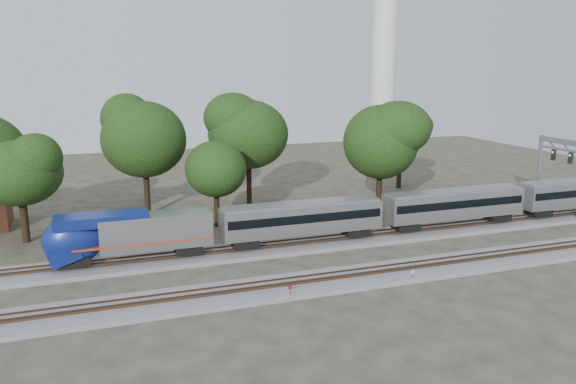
{
  "coord_description": "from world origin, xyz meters",
  "views": [
    {
      "loc": [
        -12.89,
        -45.14,
        18.01
      ],
      "look_at": [
        4.6,
        5.0,
        6.1
      ],
      "focal_mm": 35.0,
      "sensor_mm": 36.0,
      "label": 1
    }
  ],
  "objects": [
    {
      "name": "tree_5",
      "position": [
        5.74,
        23.56,
        9.54
      ],
      "size": [
        9.71,
        9.71,
        13.69
      ],
      "color": "black",
      "rests_on": "ground"
    },
    {
      "name": "track_near",
      "position": [
        0.0,
        -4.0,
        0.21
      ],
      "size": [
        160.0,
        5.0,
        0.73
      ],
      "color": "slate",
      "rests_on": "ground"
    },
    {
      "name": "signal_gantry",
      "position": [
        39.51,
        6.0,
        7.05
      ],
      "size": [
        0.67,
        7.95,
        9.67
      ],
      "color": "gray",
      "rests_on": "ground"
    },
    {
      "name": "tree_3",
      "position": [
        -7.11,
        24.17,
        9.39
      ],
      "size": [
        9.55,
        9.55,
        13.47
      ],
      "color": "black",
      "rests_on": "ground"
    },
    {
      "name": "tree_2",
      "position": [
        -20.27,
        17.06,
        7.35
      ],
      "size": [
        7.49,
        7.49,
        10.56
      ],
      "color": "black",
      "rests_on": "ground"
    },
    {
      "name": "switch_stand_red",
      "position": [
        0.95,
        -6.02,
        0.74
      ],
      "size": [
        0.36,
        0.14,
        1.16
      ],
      "rotation": [
        0.0,
        0.0,
        0.29
      ],
      "color": "#512D19",
      "rests_on": "ground"
    },
    {
      "name": "switch_stand_white",
      "position": [
        11.96,
        -6.13,
        0.69
      ],
      "size": [
        0.34,
        0.06,
        1.08
      ],
      "rotation": [
        0.0,
        0.0,
        -0.06
      ],
      "color": "#512D19",
      "rests_on": "ground"
    },
    {
      "name": "tree_7",
      "position": [
        30.34,
        27.83,
        8.54
      ],
      "size": [
        8.7,
        8.7,
        12.26
      ],
      "color": "black",
      "rests_on": "ground"
    },
    {
      "name": "tree_4",
      "position": [
        -0.08,
        16.37,
        6.69
      ],
      "size": [
        6.82,
        6.82,
        9.62
      ],
      "color": "black",
      "rests_on": "ground"
    },
    {
      "name": "tree_6",
      "position": [
        20.84,
        16.54,
        8.81
      ],
      "size": [
        8.97,
        8.97,
        12.65
      ],
      "color": "black",
      "rests_on": "ground"
    },
    {
      "name": "ground",
      "position": [
        0.0,
        0.0,
        0.0
      ],
      "size": [
        160.0,
        160.0,
        0.0
      ],
      "primitive_type": "plane",
      "color": "#383328",
      "rests_on": "ground"
    },
    {
      "name": "track_far",
      "position": [
        0.0,
        6.0,
        0.21
      ],
      "size": [
        160.0,
        5.0,
        0.73
      ],
      "color": "slate",
      "rests_on": "ground"
    },
    {
      "name": "switch_lever",
      "position": [
        4.53,
        -5.83,
        0.15
      ],
      "size": [
        0.54,
        0.37,
        0.3
      ],
      "primitive_type": "cube",
      "rotation": [
        0.0,
        0.0,
        0.15
      ],
      "color": "#512D19",
      "rests_on": "ground"
    },
    {
      "name": "train",
      "position": [
        24.66,
        6.0,
        3.1
      ],
      "size": [
        86.79,
        2.99,
        4.4
      ],
      "color": "silver",
      "rests_on": "ground"
    }
  ]
}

